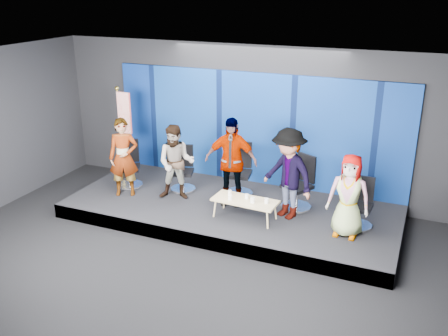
{
  "coord_description": "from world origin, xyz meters",
  "views": [
    {
      "loc": [
        3.66,
        -6.54,
        4.79
      ],
      "look_at": [
        -0.13,
        2.4,
        1.15
      ],
      "focal_mm": 40.0,
      "sensor_mm": 36.0,
      "label": 1
    }
  ],
  "objects": [
    {
      "name": "backdrop",
      "position": [
        0.0,
        3.95,
        1.6
      ],
      "size": [
        7.0,
        0.08,
        2.6
      ],
      "primitive_type": "cube",
      "color": "navy",
      "rests_on": "riser"
    },
    {
      "name": "chair_e",
      "position": [
        2.67,
        2.55,
        0.62
      ],
      "size": [
        0.58,
        0.58,
        0.99
      ],
      "rotation": [
        0.0,
        0.0,
        -0.05
      ],
      "color": "silver",
      "rests_on": "riser"
    },
    {
      "name": "mug_a",
      "position": [
        0.12,
        2.12,
        0.75
      ],
      "size": [
        0.08,
        0.08,
        0.09
      ],
      "primitive_type": "cylinder",
      "color": "silver",
      "rests_on": "coffee_table"
    },
    {
      "name": "panelist_c",
      "position": [
        -0.05,
        2.58,
        1.25
      ],
      "size": [
        1.18,
        0.64,
        1.9
      ],
      "primitive_type": "imported",
      "rotation": [
        0.0,
        0.0,
        0.17
      ],
      "color": "black",
      "rests_on": "riser"
    },
    {
      "name": "chair_a",
      "position": [
        -2.59,
        2.56,
        0.66
      ],
      "size": [
        0.82,
        0.82,
        1.08
      ],
      "rotation": [
        0.0,
        0.0,
        0.46
      ],
      "color": "silver",
      "rests_on": "riser"
    },
    {
      "name": "mug_b",
      "position": [
        0.22,
        1.9,
        0.75
      ],
      "size": [
        0.08,
        0.08,
        0.1
      ],
      "primitive_type": "cylinder",
      "color": "silver",
      "rests_on": "coffee_table"
    },
    {
      "name": "mug_e",
      "position": [
        0.94,
        2.02,
        0.75
      ],
      "size": [
        0.08,
        0.08,
        0.1
      ],
      "primitive_type": "cylinder",
      "color": "silver",
      "rests_on": "coffee_table"
    },
    {
      "name": "mug_d",
      "position": [
        0.68,
        1.93,
        0.76
      ],
      "size": [
        0.09,
        0.09,
        0.11
      ],
      "primitive_type": "cylinder",
      "color": "silver",
      "rests_on": "coffee_table"
    },
    {
      "name": "riser",
      "position": [
        0.0,
        2.5,
        0.15
      ],
      "size": [
        7.0,
        3.0,
        0.3
      ],
      "primitive_type": "cube",
      "color": "black",
      "rests_on": "ground"
    },
    {
      "name": "mug_c",
      "position": [
        0.5,
        2.07,
        0.75
      ],
      "size": [
        0.08,
        0.08,
        0.09
      ],
      "primitive_type": "cylinder",
      "color": "silver",
      "rests_on": "coffee_table"
    },
    {
      "name": "ground",
      "position": [
        0.0,
        0.0,
        0.0
      ],
      "size": [
        10.0,
        10.0,
        0.0
      ],
      "primitive_type": "plane",
      "color": "black",
      "rests_on": "ground"
    },
    {
      "name": "chair_c",
      "position": [
        -0.06,
        3.09,
        0.69
      ],
      "size": [
        0.76,
        0.76,
        1.17
      ],
      "rotation": [
        0.0,
        0.0,
        0.17
      ],
      "color": "silver",
      "rests_on": "riser"
    },
    {
      "name": "chair_b",
      "position": [
        -1.33,
        2.84,
        0.64
      ],
      "size": [
        0.73,
        0.73,
        1.03
      ],
      "rotation": [
        0.0,
        0.0,
        0.3
      ],
      "color": "silver",
      "rests_on": "riser"
    },
    {
      "name": "panelist_d",
      "position": [
        1.24,
        2.41,
        1.23
      ],
      "size": [
        1.38,
        1.16,
        1.86
      ],
      "primitive_type": "imported",
      "rotation": [
        0.0,
        0.0,
        -0.47
      ],
      "color": "black",
      "rests_on": "riser"
    },
    {
      "name": "flag_stand",
      "position": [
        -2.97,
        2.99,
        1.48
      ],
      "size": [
        0.51,
        0.3,
        2.23
      ],
      "rotation": [
        0.0,
        0.0,
        -0.11
      ],
      "color": "black",
      "rests_on": "riser"
    },
    {
      "name": "room_walls",
      "position": [
        0.0,
        0.0,
        2.43
      ],
      "size": [
        10.02,
        8.02,
        3.51
      ],
      "color": "black",
      "rests_on": "ground"
    },
    {
      "name": "panelist_a",
      "position": [
        -2.39,
        2.1,
        1.17
      ],
      "size": [
        0.76,
        0.66,
        1.75
      ],
      "primitive_type": "imported",
      "rotation": [
        0.0,
        0.0,
        0.46
      ],
      "color": "black",
      "rests_on": "riser"
    },
    {
      "name": "panelist_b",
      "position": [
        -1.23,
        2.35,
        1.13
      ],
      "size": [
        0.96,
        0.84,
        1.67
      ],
      "primitive_type": "imported",
      "rotation": [
        0.0,
        0.0,
        0.3
      ],
      "color": "black",
      "rests_on": "riser"
    },
    {
      "name": "chair_d",
      "position": [
        1.36,
        2.91,
        0.68
      ],
      "size": [
        0.87,
        0.87,
        1.15
      ],
      "rotation": [
        0.0,
        0.0,
        -0.47
      ],
      "color": "silver",
      "rests_on": "riser"
    },
    {
      "name": "coffee_table",
      "position": [
        0.5,
        2.01,
        0.67
      ],
      "size": [
        1.33,
        0.63,
        0.4
      ],
      "rotation": [
        0.0,
        0.0,
        -0.06
      ],
      "color": "tan",
      "rests_on": "riser"
    },
    {
      "name": "panelist_e",
      "position": [
        2.5,
        2.08,
        1.1
      ],
      "size": [
        0.81,
        0.55,
        1.6
      ],
      "primitive_type": "imported",
      "rotation": [
        0.0,
        0.0,
        -0.05
      ],
      "color": "black",
      "rests_on": "riser"
    }
  ]
}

